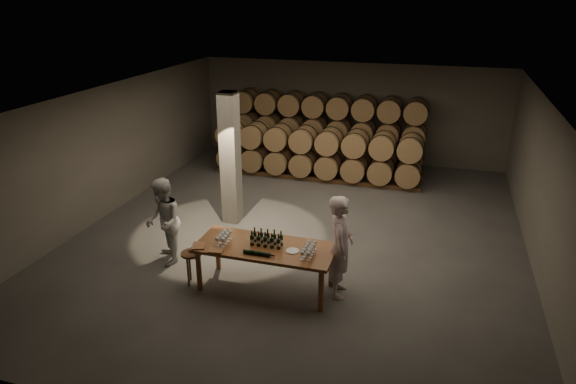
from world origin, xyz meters
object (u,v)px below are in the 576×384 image
(bottle_cluster, at_px, (266,240))
(person_woman, at_px, (163,222))
(notebook_near, at_px, (216,251))
(plate, at_px, (292,251))
(stool, at_px, (192,258))
(tasting_table, at_px, (265,251))
(person_man, at_px, (340,246))

(bottle_cluster, xyz_separation_m, person_woman, (-2.35, 0.33, -0.09))
(notebook_near, xyz_separation_m, person_woman, (-1.54, 0.83, 0.00))
(plate, distance_m, stool, 2.01)
(tasting_table, distance_m, stool, 1.46)
(plate, height_order, notebook_near, notebook_near)
(plate, height_order, person_woman, person_woman)
(tasting_table, height_order, person_woman, person_woman)
(plate, distance_m, person_woman, 2.91)
(notebook_near, bearing_deg, plate, 7.33)
(person_man, xyz_separation_m, person_woman, (-3.71, 0.15, -0.07))
(stool, distance_m, person_man, 2.86)
(bottle_cluster, distance_m, person_man, 1.37)
(tasting_table, bearing_deg, bottle_cluster, 77.23)
(stool, xyz_separation_m, person_man, (2.79, 0.46, 0.45))
(bottle_cluster, height_order, person_man, person_man)
(tasting_table, height_order, notebook_near, notebook_near)
(plate, height_order, stool, plate)
(bottle_cluster, relative_size, stool, 0.90)
(person_woman, bearing_deg, plate, 49.30)
(bottle_cluster, relative_size, person_woman, 0.32)
(bottle_cluster, bearing_deg, tasting_table, -102.77)
(plate, relative_size, stool, 0.37)
(plate, xyz_separation_m, notebook_near, (-1.34, -0.41, 0.01))
(tasting_table, height_order, plate, plate)
(stool, relative_size, person_man, 0.34)
(stool, bearing_deg, plate, 5.51)
(person_man, height_order, person_woman, person_man)
(notebook_near, height_order, person_woman, person_woman)
(plate, bearing_deg, tasting_table, 175.28)
(plate, xyz_separation_m, person_woman, (-2.88, 0.42, 0.01))
(person_woman, bearing_deg, stool, 23.92)
(notebook_near, bearing_deg, tasting_table, 19.94)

